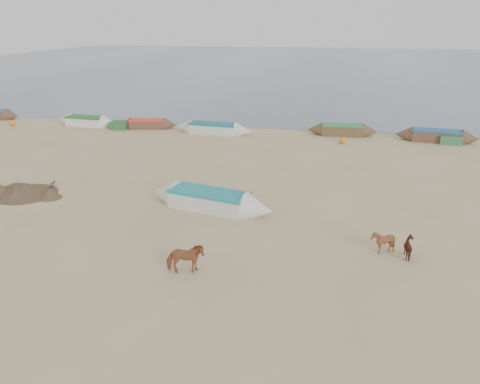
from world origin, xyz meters
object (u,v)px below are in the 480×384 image
calf_front (383,242)px  calf_right (411,248)px  near_canoe (209,200)px  cow_adult (185,259)px

calf_front → calf_right: size_ratio=1.20×
near_canoe → cow_adult: bearing=-69.5°
calf_front → calf_right: 1.04m
calf_front → near_canoe: size_ratio=0.15×
calf_front → cow_adult: bearing=-53.7°
calf_front → near_canoe: calf_front is taller
cow_adult → calf_right: (8.03, 2.89, -0.17)m
cow_adult → calf_front: size_ratio=1.41×
cow_adult → calf_right: size_ratio=1.70×
calf_right → near_canoe: near_canoe is taller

